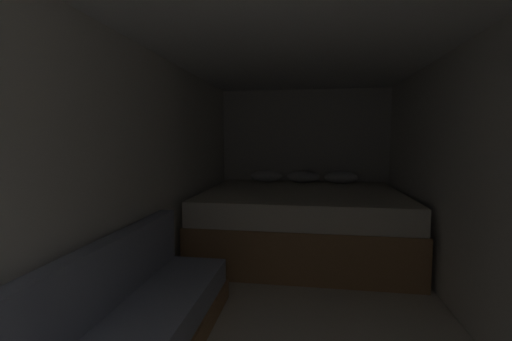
% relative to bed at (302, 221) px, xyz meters
% --- Properties ---
extents(ground_plane, '(7.40, 7.40, 0.00)m').
position_rel_bed_xyz_m(ground_plane, '(0.00, -1.69, -0.39)').
color(ground_plane, beige).
extents(wall_back, '(2.55, 0.05, 2.11)m').
position_rel_bed_xyz_m(wall_back, '(0.00, 1.04, 0.67)').
color(wall_back, silver).
rests_on(wall_back, ground).
extents(wall_left, '(0.05, 5.40, 2.11)m').
position_rel_bed_xyz_m(wall_left, '(-1.25, -1.69, 0.67)').
color(wall_left, silver).
rests_on(wall_left, ground).
extents(wall_right, '(0.05, 5.40, 2.11)m').
position_rel_bed_xyz_m(wall_right, '(1.25, -1.69, 0.67)').
color(wall_right, silver).
rests_on(wall_right, ground).
extents(ceiling_slab, '(2.55, 5.40, 0.05)m').
position_rel_bed_xyz_m(ceiling_slab, '(0.00, -1.69, 1.75)').
color(ceiling_slab, white).
rests_on(ceiling_slab, wall_left).
extents(bed, '(2.33, 1.96, 0.93)m').
position_rel_bed_xyz_m(bed, '(0.00, 0.00, 0.00)').
color(bed, '#9E7247').
rests_on(bed, ground).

